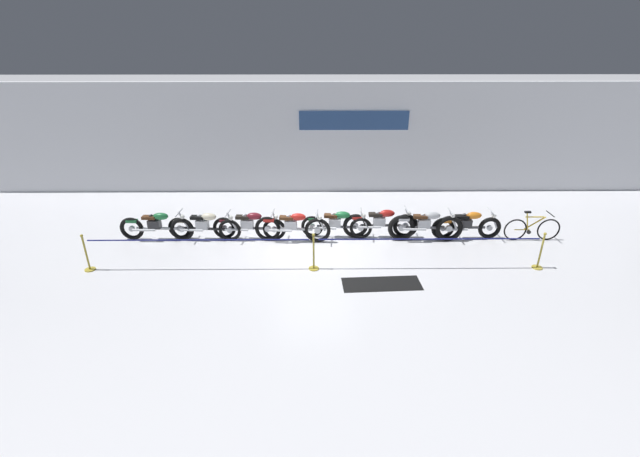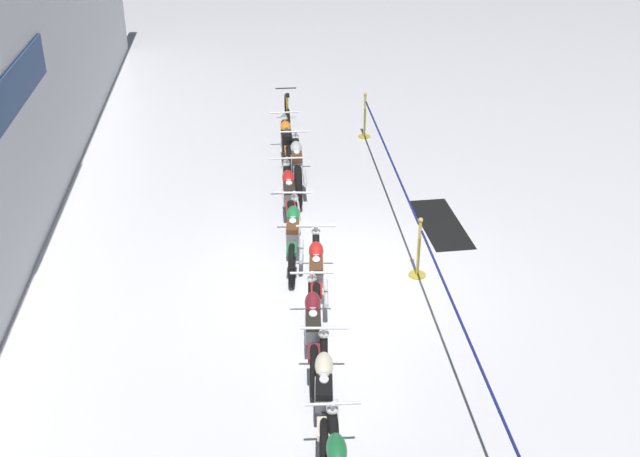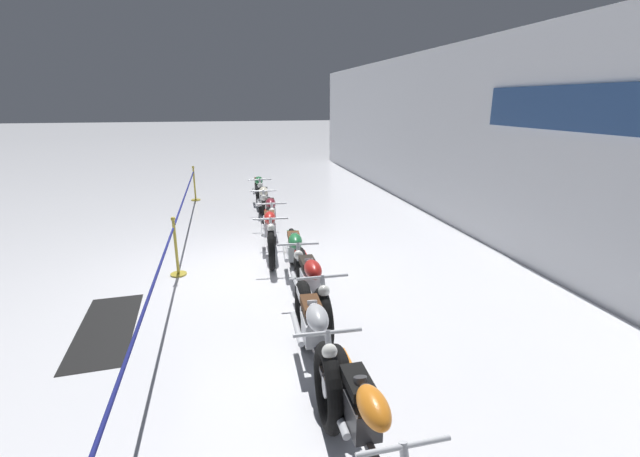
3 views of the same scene
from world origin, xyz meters
The scene contains 13 objects.
ground_plane centered at (0.00, 0.00, 0.00)m, with size 120.00×120.00×0.00m, color silver.
motorcycle_cream_1 centered at (-3.34, 0.61, 0.47)m, with size 2.28×0.62×0.93m.
motorcycle_maroon_2 centered at (-1.98, 0.63, 0.46)m, with size 2.25×0.62×0.93m.
motorcycle_red_3 centered at (-0.65, 0.46, 0.49)m, with size 2.31×0.62×0.97m.
motorcycle_green_4 centered at (0.69, 0.72, 0.47)m, with size 2.19×0.62×0.92m.
motorcycle_red_5 centered at (2.05, 0.72, 0.48)m, with size 2.33×0.62×0.97m.
motorcycle_silver_6 centered at (3.37, 0.49, 0.49)m, with size 2.27×0.62×0.99m.
motorcycle_orange_7 centered at (4.67, 0.61, 0.45)m, with size 2.15×0.62×0.93m.
bicycle centered at (6.62, 0.49, 0.38)m, with size 1.72×0.48×0.95m.
stanchion_far_left centered at (-1.46, -1.23, 0.75)m, with size 12.08×0.28×1.05m.
stanchion_mid_left centered at (-0.01, -1.23, 0.36)m, with size 0.28×0.28×1.05m.
stanchion_mid_right centered at (6.04, -1.23, 0.36)m, with size 0.28×0.28×1.05m.
floor_banner centered at (1.71, -2.01, 0.00)m, with size 1.99×0.72×0.01m, color black.
Camera 2 is at (-10.87, 1.36, 6.79)m, focal length 45.00 mm.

